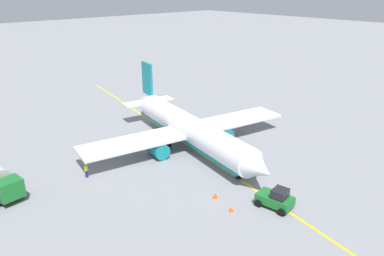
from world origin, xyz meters
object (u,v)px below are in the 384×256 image
(airplane, at_px, (190,129))
(refueling_worker, at_px, (86,170))
(safety_cone_nose, at_px, (231,209))
(safety_cone_wingtip, at_px, (215,195))
(pushback_tug, at_px, (276,199))

(airplane, relative_size, refueling_worker, 18.76)
(airplane, xyz_separation_m, refueling_worker, (-1.79, -14.81, -1.80))
(safety_cone_nose, bearing_deg, airplane, 152.53)
(airplane, relative_size, safety_cone_nose, 56.72)
(safety_cone_nose, relative_size, safety_cone_wingtip, 0.88)
(refueling_worker, bearing_deg, safety_cone_wingtip, 30.11)
(pushback_tug, relative_size, safety_cone_nose, 6.84)
(pushback_tug, relative_size, safety_cone_wingtip, 6.04)
(refueling_worker, bearing_deg, airplane, 83.11)
(airplane, distance_m, pushback_tug, 17.53)
(pushback_tug, distance_m, refueling_worker, 21.90)
(airplane, height_order, pushback_tug, airplane)
(pushback_tug, bearing_deg, refueling_worker, -149.43)
(safety_cone_nose, bearing_deg, safety_cone_wingtip, 168.19)
(pushback_tug, xyz_separation_m, safety_cone_wingtip, (-5.33, -3.30, -0.69))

